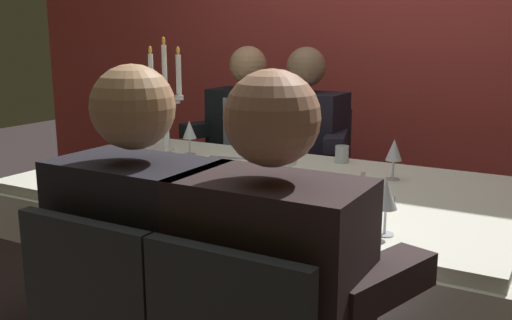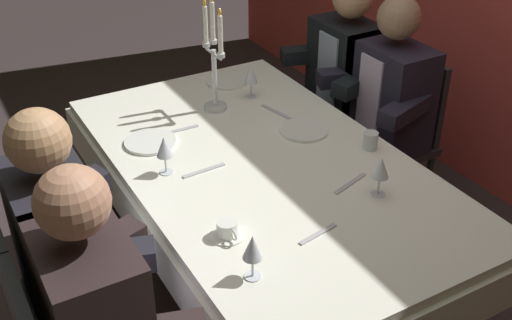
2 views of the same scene
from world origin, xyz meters
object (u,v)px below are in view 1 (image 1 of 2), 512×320
dinner_plate_0 (152,150)px  water_tumbler_0 (342,154)px  seated_diner_0 (249,135)px  seated_diner_1 (305,141)px  seated_diner_2 (138,261)px  dining_table (267,209)px  wine_glass_0 (184,168)px  dinner_plate_2 (272,162)px  wine_glass_3 (394,151)px  dinner_plate_1 (135,187)px  coffee_cup_0 (317,212)px  wine_glass_2 (189,131)px  wine_glass_1 (386,197)px  candelabra (166,114)px  seated_diner_3 (270,293)px

dinner_plate_0 → water_tumbler_0: bearing=13.3°
water_tumbler_0 → seated_diner_0: size_ratio=0.06×
seated_diner_1 → seated_diner_2: 1.80m
dining_table → wine_glass_0: 0.47m
dinner_plate_2 → wine_glass_3: bearing=-3.0°
wine_glass_0 → seated_diner_0: (-0.48, 1.27, -0.12)m
dinner_plate_1 → coffee_cup_0: coffee_cup_0 is taller
dinner_plate_0 → wine_glass_2: 0.24m
seated_diner_0 → wine_glass_3: bearing=-31.5°
dining_table → wine_glass_2: 0.66m
wine_glass_1 → candelabra: bearing=159.0°
wine_glass_0 → water_tumbler_0: size_ratio=2.12×
dinner_plate_1 → wine_glass_0: (0.26, -0.03, 0.11)m
wine_glass_1 → wine_glass_3: size_ratio=1.00×
wine_glass_3 → seated_diner_2: (-0.33, -1.14, -0.12)m
wine_glass_0 → wine_glass_3: same height
wine_glass_0 → seated_diner_0: bearing=110.8°
candelabra → dinner_plate_2: size_ratio=2.52×
candelabra → seated_diner_0: candelabra is taller
wine_glass_2 → seated_diner_2: size_ratio=0.13×
candelabra → coffee_cup_0: candelabra is taller
dinner_plate_0 → water_tumbler_0: 0.94m
dining_table → seated_diner_2: seated_diner_2 is taller
dinner_plate_0 → dinner_plate_1: size_ratio=0.97×
water_tumbler_0 → coffee_cup_0: (0.23, -0.81, -0.01)m
coffee_cup_0 → seated_diner_2: 0.59m
dining_table → wine_glass_0: wine_glass_0 is taller
dining_table → coffee_cup_0: size_ratio=14.70×
wine_glass_2 → seated_diner_3: (1.04, -1.14, -0.12)m
dinner_plate_0 → wine_glass_1: bearing=-24.4°
seated_diner_2 → seated_diner_3: 0.38m
seated_diner_1 → seated_diner_2: (0.34, -1.77, 0.00)m
candelabra → dinner_plate_0: candelabra is taller
dining_table → dinner_plate_1: size_ratio=8.57×
dinner_plate_0 → seated_diner_3: bearing=-41.6°
dinner_plate_0 → wine_glass_0: 0.91m
dinner_plate_0 → wine_glass_2: wine_glass_2 is taller
dinner_plate_0 → candelabra: bearing=-37.8°
dinner_plate_0 → dinner_plate_2: (0.64, 0.05, 0.00)m
seated_diner_0 → seated_diner_1: bearing=0.0°
candelabra → seated_diner_2: 1.15m
seated_diner_0 → wine_glass_0: bearing=-69.2°
wine_glass_2 → seated_diner_1: (0.32, 0.63, -0.12)m
seated_diner_3 → coffee_cup_0: bearing=102.3°
dining_table → wine_glass_2: bearing=155.5°
wine_glass_0 → wine_glass_1: 0.71m
coffee_cup_0 → water_tumbler_0: bearing=106.0°
seated_diner_1 → water_tumbler_0: bearing=-48.9°
candelabra → wine_glass_3: size_ratio=3.39×
dinner_plate_2 → wine_glass_1: size_ratio=1.34×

